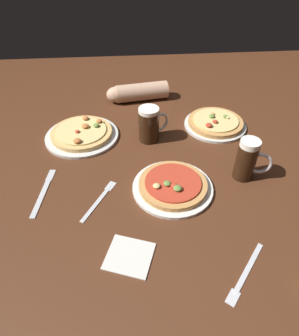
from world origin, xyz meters
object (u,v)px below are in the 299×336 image
(knife_right, at_px, (43,191))
(fork_spare, at_px, (245,273))
(pizza_plate_side, at_px, (215,123))
(diner_arm, at_px, (136,92))
(pizza_plate_far, at_px, (82,134))
(pizza_plate_near, at_px, (173,186))
(beer_mug_dark, at_px, (247,160))
(beer_mug_amber, at_px, (150,124))
(fork_left, at_px, (99,199))
(napkin_folded, at_px, (129,256))

(knife_right, height_order, fork_spare, same)
(pizza_plate_side, relative_size, diner_arm, 0.88)
(pizza_plate_far, relative_size, fork_spare, 1.76)
(pizza_plate_near, bearing_deg, knife_right, 177.08)
(pizza_plate_side, height_order, fork_spare, pizza_plate_side)
(beer_mug_dark, relative_size, fork_spare, 0.90)
(pizza_plate_side, height_order, beer_mug_dark, beer_mug_dark)
(fork_spare, height_order, diner_arm, diner_arm)
(beer_mug_amber, distance_m, fork_left, 0.40)
(knife_right, distance_m, diner_arm, 0.73)
(pizza_plate_near, bearing_deg, fork_spare, -66.09)
(beer_mug_amber, bearing_deg, pizza_plate_far, 172.48)
(napkin_folded, relative_size, diner_arm, 0.40)
(beer_mug_dark, bearing_deg, knife_right, -178.36)
(fork_left, bearing_deg, pizza_plate_side, 39.58)
(pizza_plate_near, relative_size, beer_mug_dark, 1.76)
(pizza_plate_far, xyz_separation_m, beer_mug_amber, (0.29, -0.04, 0.06))
(pizza_plate_near, bearing_deg, pizza_plate_far, 134.58)
(pizza_plate_far, bearing_deg, diner_arm, 51.27)
(fork_left, xyz_separation_m, knife_right, (-0.20, 0.05, 0.00))
(pizza_plate_far, height_order, napkin_folded, pizza_plate_far)
(beer_mug_amber, relative_size, diner_arm, 0.47)
(pizza_plate_near, xyz_separation_m, pizza_plate_far, (-0.35, 0.35, 0.00))
(pizza_plate_near, distance_m, fork_spare, 0.37)
(pizza_plate_near, distance_m, pizza_plate_side, 0.46)
(pizza_plate_far, relative_size, pizza_plate_side, 1.13)
(beer_mug_amber, height_order, napkin_folded, beer_mug_amber)
(knife_right, relative_size, fork_spare, 1.33)
(pizza_plate_far, distance_m, beer_mug_dark, 0.69)
(pizza_plate_near, relative_size, napkin_folded, 2.21)
(pizza_plate_far, height_order, diner_arm, diner_arm)
(pizza_plate_far, height_order, beer_mug_dark, beer_mug_dark)
(pizza_plate_near, xyz_separation_m, fork_left, (-0.26, -0.03, -0.01))
(pizza_plate_side, xyz_separation_m, fork_spare, (-0.10, -0.73, -0.01))
(pizza_plate_side, distance_m, beer_mug_amber, 0.32)
(pizza_plate_near, distance_m, beer_mug_dark, 0.28)
(pizza_plate_side, bearing_deg, beer_mug_dark, -86.75)
(pizza_plate_near, bearing_deg, napkin_folded, -121.93)
(beer_mug_amber, height_order, diner_arm, beer_mug_amber)
(pizza_plate_side, bearing_deg, knife_right, -152.65)
(pizza_plate_side, relative_size, fork_left, 1.49)
(beer_mug_dark, distance_m, fork_spare, 0.41)
(pizza_plate_near, height_order, napkin_folded, pizza_plate_near)
(pizza_plate_far, xyz_separation_m, knife_right, (-0.11, -0.33, -0.01))
(pizza_plate_far, relative_size, fork_left, 1.68)
(fork_left, distance_m, diner_arm, 0.71)
(fork_spare, bearing_deg, fork_left, 142.80)
(pizza_plate_side, bearing_deg, diner_arm, 141.40)
(pizza_plate_far, height_order, pizza_plate_side, pizza_plate_far)
(pizza_plate_far, relative_size, knife_right, 1.32)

